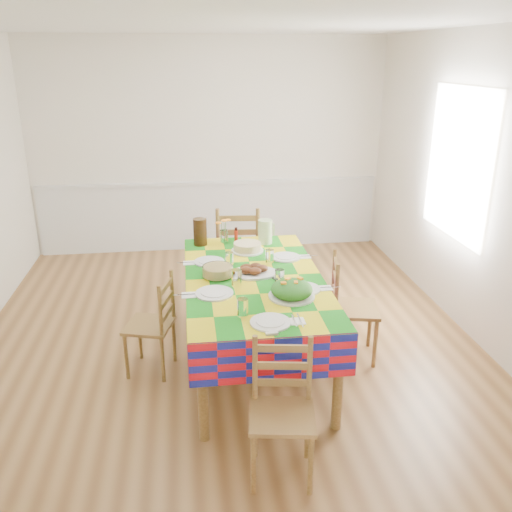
{
  "coord_description": "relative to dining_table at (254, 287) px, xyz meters",
  "views": [
    {
      "loc": [
        -0.31,
        -4.47,
        2.46
      ],
      "look_at": [
        0.24,
        -0.29,
        0.89
      ],
      "focal_mm": 38.0,
      "sensor_mm": 36.0,
      "label": 1
    }
  ],
  "objects": [
    {
      "name": "name_card",
      "position": [
        -0.01,
        -0.97,
        0.1
      ],
      "size": [
        0.08,
        0.03,
        0.02
      ],
      "primitive_type": "cube",
      "color": "white",
      "rests_on": "dining_table"
    },
    {
      "name": "wainscot",
      "position": [
        -0.2,
        2.97,
        -0.22
      ],
      "size": [
        4.41,
        0.06,
        0.92
      ],
      "color": "silver",
      "rests_on": "room"
    },
    {
      "name": "chair_far",
      "position": [
        -0.0,
        1.28,
        -0.19
      ],
      "size": [
        0.5,
        0.48,
        1.05
      ],
      "rotation": [
        0.0,
        0.0,
        3.05
      ],
      "color": "brown",
      "rests_on": "room"
    },
    {
      "name": "salad_platter",
      "position": [
        0.22,
        -0.42,
        0.14
      ],
      "size": [
        0.34,
        0.34,
        0.14
      ],
      "color": "white",
      "rests_on": "dining_table"
    },
    {
      "name": "cake",
      "position": [
        0.01,
        0.6,
        0.13
      ],
      "size": [
        0.29,
        0.29,
        0.08
      ],
      "color": "white",
      "rests_on": "dining_table"
    },
    {
      "name": "chair_left",
      "position": [
        -0.82,
        -0.01,
        -0.29
      ],
      "size": [
        0.44,
        0.45,
        0.84
      ],
      "rotation": [
        0.0,
        0.0,
        -1.85
      ],
      "color": "brown",
      "rests_on": "room"
    },
    {
      "name": "setting_right_far",
      "position": [
        0.28,
        0.34,
        0.12
      ],
      "size": [
        0.48,
        0.28,
        0.12
      ],
      "rotation": [
        0.0,
        0.0,
        -1.57
      ],
      "color": "white",
      "rests_on": "dining_table"
    },
    {
      "name": "tea_pitcher",
      "position": [
        -0.4,
        0.83,
        0.21
      ],
      "size": [
        0.13,
        0.13,
        0.25
      ],
      "primitive_type": "cylinder",
      "color": "black",
      "rests_on": "dining_table"
    },
    {
      "name": "setting_left_far",
      "position": [
        -0.29,
        0.32,
        0.12
      ],
      "size": [
        0.47,
        0.28,
        0.13
      ],
      "rotation": [
        0.0,
        0.0,
        1.57
      ],
      "color": "white",
      "rests_on": "dining_table"
    },
    {
      "name": "window_right",
      "position": [
        2.03,
        0.79,
        0.8
      ],
      "size": [
        0.0,
        1.4,
        1.4
      ],
      "primitive_type": "plane",
      "rotation": [
        0.0,
        -1.57,
        0.0
      ],
      "color": "white",
      "rests_on": "room"
    },
    {
      "name": "setting_left_near",
      "position": [
        -0.28,
        -0.26,
        0.12
      ],
      "size": [
        0.52,
        0.31,
        0.14
      ],
      "rotation": [
        0.0,
        0.0,
        1.57
      ],
      "color": "white",
      "rests_on": "dining_table"
    },
    {
      "name": "room",
      "position": [
        -0.2,
        0.49,
        0.65
      ],
      "size": [
        4.58,
        5.08,
        2.78
      ],
      "color": "brown",
      "rests_on": "ground"
    },
    {
      "name": "green_pitcher",
      "position": [
        0.21,
        0.8,
        0.2
      ],
      "size": [
        0.13,
        0.13,
        0.23
      ],
      "primitive_type": "cylinder",
      "color": "#B7D999",
      "rests_on": "dining_table"
    },
    {
      "name": "chair_near",
      "position": [
        0.01,
        -1.29,
        -0.27
      ],
      "size": [
        0.44,
        0.43,
        0.88
      ],
      "rotation": [
        0.0,
        0.0,
        -0.16
      ],
      "color": "brown",
      "rests_on": "room"
    },
    {
      "name": "flower_vase",
      "position": [
        -0.17,
        0.85,
        0.19
      ],
      "size": [
        0.15,
        0.13,
        0.24
      ],
      "color": "white",
      "rests_on": "dining_table"
    },
    {
      "name": "hot_sauce",
      "position": [
        -0.06,
        0.86,
        0.16
      ],
      "size": [
        0.04,
        0.04,
        0.15
      ],
      "primitive_type": "cylinder",
      "color": "red",
      "rests_on": "dining_table"
    },
    {
      "name": "meat_platter",
      "position": [
        -0.0,
        0.05,
        0.12
      ],
      "size": [
        0.4,
        0.28,
        0.08
      ],
      "color": "white",
      "rests_on": "dining_table"
    },
    {
      "name": "pasta_bowl",
      "position": [
        -0.29,
        0.04,
        0.13
      ],
      "size": [
        0.25,
        0.25,
        0.09
      ],
      "color": "white",
      "rests_on": "dining_table"
    },
    {
      "name": "setting_near_head",
      "position": [
        -0.05,
        -0.77,
        0.12
      ],
      "size": [
        0.44,
        0.3,
        0.13
      ],
      "color": "white",
      "rests_on": "dining_table"
    },
    {
      "name": "dining_table",
      "position": [
        0.0,
        0.0,
        0.0
      ],
      "size": [
        1.09,
        2.03,
        0.79
      ],
      "color": "brown",
      "rests_on": "room"
    },
    {
      "name": "setting_right_near",
      "position": [
        0.28,
        -0.26,
        0.12
      ],
      "size": [
        0.49,
        0.28,
        0.13
      ],
      "rotation": [
        0.0,
        0.0,
        -1.57
      ],
      "color": "white",
      "rests_on": "dining_table"
    },
    {
      "name": "chair_right",
      "position": [
        0.81,
        0.01,
        -0.25
      ],
      "size": [
        0.46,
        0.47,
        0.92
      ],
      "rotation": [
        0.0,
        0.0,
        1.37
      ],
      "color": "brown",
      "rests_on": "room"
    },
    {
      "name": "serving_utensils",
      "position": [
        0.19,
        -0.1,
        0.09
      ],
      "size": [
        0.16,
        0.35,
        0.01
      ],
      "color": "black",
      "rests_on": "dining_table"
    }
  ]
}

